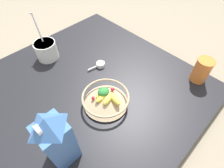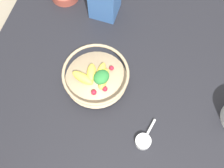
% 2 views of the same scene
% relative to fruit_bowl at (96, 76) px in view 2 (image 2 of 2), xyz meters
% --- Properties ---
extents(ground_plane, '(6.00, 6.00, 0.00)m').
position_rel_fruit_bowl_xyz_m(ground_plane, '(-0.14, -0.00, -0.08)').
color(ground_plane, gray).
extents(countertop, '(1.06, 1.06, 0.05)m').
position_rel_fruit_bowl_xyz_m(countertop, '(-0.14, -0.00, -0.06)').
color(countertop, black).
rests_on(countertop, ground_plane).
extents(fruit_bowl, '(0.22, 0.22, 0.08)m').
position_rel_fruit_bowl_xyz_m(fruit_bowl, '(0.00, 0.00, 0.00)').
color(fruit_bowl, tan).
rests_on(fruit_bowl, countertop).
extents(measuring_scoop, '(0.05, 0.10, 0.02)m').
position_rel_fruit_bowl_xyz_m(measuring_scoop, '(-0.21, 0.15, -0.02)').
color(measuring_scoop, white).
rests_on(measuring_scoop, countertop).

